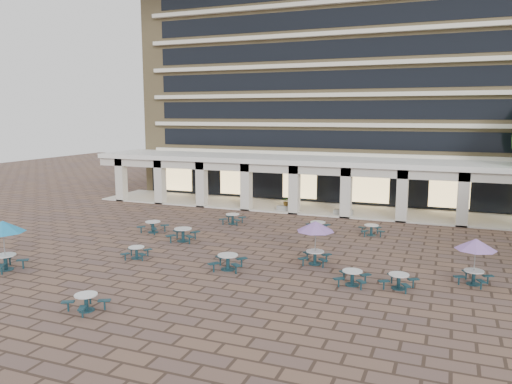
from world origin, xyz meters
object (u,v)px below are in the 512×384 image
(picnic_table_2, at_px, (399,280))
(planter_left, at_px, (286,206))
(picnic_table_1, at_px, (137,251))
(picnic_table_0, at_px, (86,301))
(planter_right, at_px, (343,209))

(picnic_table_2, distance_m, planter_left, 18.93)
(picnic_table_1, distance_m, picnic_table_2, 14.26)
(picnic_table_0, bearing_deg, picnic_table_2, 49.49)
(picnic_table_0, distance_m, picnic_table_2, 13.92)
(picnic_table_2, xyz_separation_m, planter_left, (-10.63, 15.67, 0.09))
(picnic_table_1, relative_size, planter_left, 1.17)
(picnic_table_1, bearing_deg, picnic_table_2, -14.47)
(picnic_table_2, bearing_deg, planter_right, 124.08)
(planter_right, bearing_deg, picnic_table_2, -69.59)
(picnic_table_2, xyz_separation_m, planter_right, (-5.83, 15.67, 0.12))
(picnic_table_2, height_order, planter_left, planter_left)
(picnic_table_2, relative_size, planter_left, 1.22)
(picnic_table_2, bearing_deg, picnic_table_1, -165.06)
(planter_left, bearing_deg, planter_right, -0.00)
(picnic_table_0, height_order, picnic_table_1, picnic_table_0)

